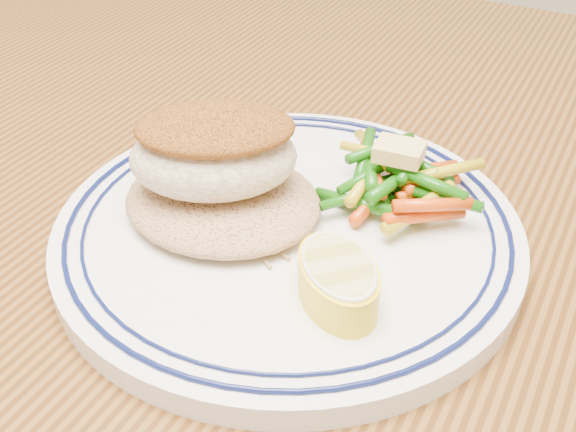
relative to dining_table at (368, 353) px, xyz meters
The scene contains 7 objects.
dining_table is the anchor object (origin of this frame).
plate 0.12m from the dining_table, 150.64° to the right, with size 0.28×0.28×0.02m.
rice_pilaf 0.16m from the dining_table, 157.74° to the right, with size 0.12×0.11×0.02m, color #9E764F.
fish_fillet 0.18m from the dining_table, 159.84° to the right, with size 0.12×0.11×0.05m.
vegetable_pile 0.13m from the dining_table, 88.37° to the left, with size 0.10×0.10×0.03m.
butter_pat 0.15m from the dining_table, 93.75° to the left, with size 0.03×0.02×0.01m, color #E4C76F.
lemon_wedge 0.15m from the dining_table, 85.82° to the right, with size 0.08×0.08×0.02m.
Camera 1 is at (0.11, -0.33, 1.02)m, focal length 45.00 mm.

